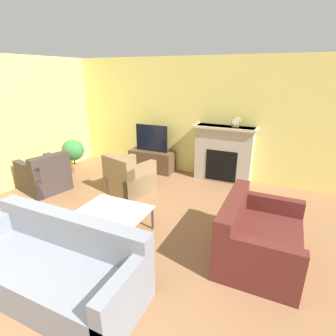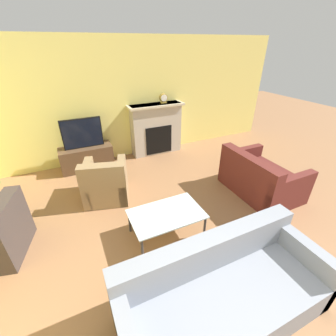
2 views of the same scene
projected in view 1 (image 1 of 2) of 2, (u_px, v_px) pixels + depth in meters
name	position (u px, v px, depth m)	size (l,w,h in m)	color
wall_back	(185.00, 117.00, 6.21)	(8.86, 0.06, 2.70)	#EADB72
wall_left	(2.00, 126.00, 5.24)	(0.06, 7.95, 2.70)	#EADB72
fireplace	(223.00, 153.00, 5.88)	(1.37, 0.39, 1.25)	#B2A899
tv_stand	(152.00, 161.00, 6.59)	(1.12, 0.45, 0.52)	brown
tv	(152.00, 138.00, 6.39)	(0.83, 0.06, 0.64)	black
couch_sectional	(55.00, 268.00, 2.94)	(2.14, 0.89, 0.82)	gray
couch_loveseat	(257.00, 239.00, 3.45)	(0.98, 1.35, 0.82)	#5B231E
armchair_by_window	(45.00, 177.00, 5.48)	(1.01, 0.97, 0.82)	#3D332D
armchair_accent	(129.00, 178.00, 5.39)	(0.94, 0.98, 0.82)	#8C704C
coffee_table	(116.00, 211.00, 4.01)	(1.04, 0.65, 0.40)	#333338
potted_plant	(73.00, 151.00, 6.42)	(0.53, 0.53, 0.83)	#AD704C
mantel_clock	(236.00, 122.00, 5.55)	(0.19, 0.07, 0.22)	#B79338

